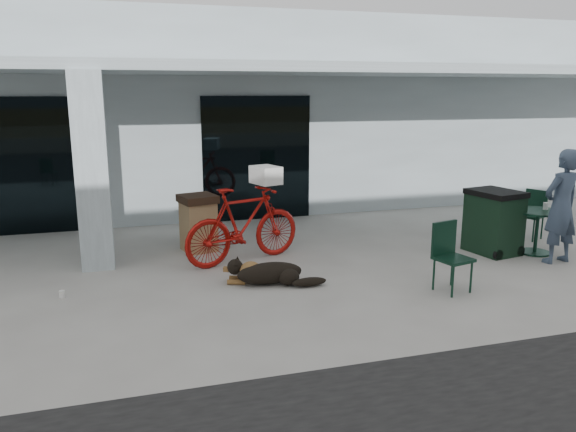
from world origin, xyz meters
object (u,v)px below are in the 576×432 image
object	(u,v)px
wheeled_bin	(494,222)
trash_receptacle	(198,223)
dog	(270,272)
cafe_chair_far_a	(453,258)
cafe_table_far	(536,232)
person	(561,207)
cafe_chair_far_b	(530,215)
bicycle	(243,225)

from	to	relation	value
wheeled_bin	trash_receptacle	bearing A→B (deg)	151.49
dog	wheeled_bin	size ratio (longest dim) A/B	1.02
cafe_chair_far_a	cafe_table_far	bearing A→B (deg)	13.25
person	cafe_table_far	bearing A→B (deg)	-101.51
person	wheeled_bin	size ratio (longest dim) A/B	1.70
person	trash_receptacle	size ratio (longest dim) A/B	1.87
cafe_chair_far_a	wheeled_bin	size ratio (longest dim) A/B	0.89
cafe_chair_far_b	person	distance (m)	1.60
cafe_chair_far_b	person	bearing A→B (deg)	-47.52
dog	trash_receptacle	world-z (taller)	trash_receptacle
bicycle	person	xyz separation A→B (m)	(5.01, -1.50, 0.31)
dog	cafe_chair_far_a	bearing A→B (deg)	-2.08
bicycle	trash_receptacle	distance (m)	1.11
person	dog	bearing A→B (deg)	-11.43
dog	wheeled_bin	world-z (taller)	wheeled_bin
cafe_table_far	trash_receptacle	size ratio (longest dim) A/B	0.81
bicycle	person	size ratio (longest dim) A/B	1.13
bicycle	trash_receptacle	bearing A→B (deg)	16.38
dog	cafe_table_far	distance (m)	4.92
wheeled_bin	person	bearing A→B (deg)	-60.62
cafe_chair_far_b	trash_receptacle	distance (m)	6.31
cafe_table_far	cafe_chair_far_a	xyz separation A→B (m)	(-2.48, -1.27, 0.11)
person	trash_receptacle	distance (m)	6.14
person	wheeled_bin	world-z (taller)	person
person	cafe_chair_far_b	bearing A→B (deg)	-121.09
cafe_chair_far_a	trash_receptacle	world-z (taller)	trash_receptacle
trash_receptacle	wheeled_bin	xyz separation A→B (m)	(4.96, -1.60, 0.05)
person	trash_receptacle	xyz separation A→B (m)	(-5.64, 2.40, -0.44)
cafe_chair_far_a	wheeled_bin	distance (m)	2.35
cafe_table_far	bicycle	bearing A→B (deg)	169.20
cafe_chair_far_b	wheeled_bin	xyz separation A→B (m)	(-1.27, -0.60, 0.09)
cafe_chair_far_a	cafe_chair_far_b	world-z (taller)	cafe_chair_far_a
cafe_table_far	cafe_chair_far_a	size ratio (longest dim) A/B	0.83
cafe_chair_far_a	cafe_chair_far_b	distance (m)	3.72
trash_receptacle	wheeled_bin	distance (m)	5.22
cafe_table_far	dog	bearing A→B (deg)	-177.22
dog	cafe_table_far	xyz separation A→B (m)	(4.91, 0.24, 0.20)
cafe_chair_far_a	cafe_chair_far_b	size ratio (longest dim) A/B	1.05
dog	person	distance (m)	4.94
bicycle	wheeled_bin	xyz separation A→B (m)	(4.33, -0.70, -0.08)
cafe_chair_far_a	trash_receptacle	distance (m)	4.47
cafe_chair_far_a	person	size ratio (longest dim) A/B	0.52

